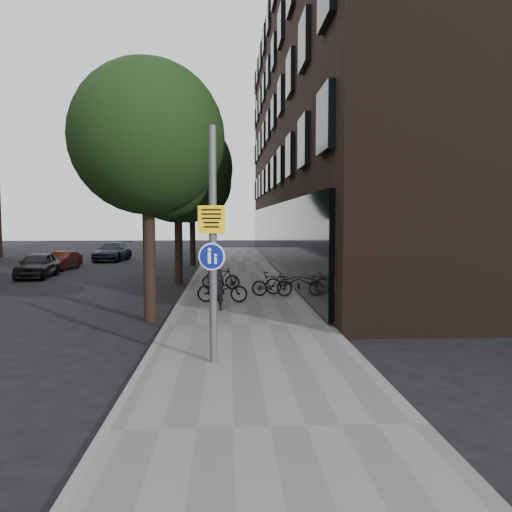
{
  "coord_description": "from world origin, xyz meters",
  "views": [
    {
      "loc": [
        -0.31,
        -10.01,
        2.99
      ],
      "look_at": [
        0.42,
        3.19,
        2.0
      ],
      "focal_mm": 35.0,
      "sensor_mm": 36.0,
      "label": 1
    }
  ],
  "objects": [
    {
      "name": "parked_car_far",
      "position": [
        -8.58,
        26.01,
        0.66
      ],
      "size": [
        2.24,
        4.7,
        1.32
      ],
      "primitive_type": "imported",
      "rotation": [
        0.0,
        0.0,
        -0.09
      ],
      "color": "#1A1D30",
      "rests_on": "ground"
    },
    {
      "name": "pedestrian",
      "position": [
        -0.72,
        5.5,
        0.93
      ],
      "size": [
        0.64,
        0.46,
        1.63
      ],
      "primitive_type": "imported",
      "rotation": [
        0.0,
        0.0,
        3.27
      ],
      "color": "black",
      "rests_on": "sidewalk"
    },
    {
      "name": "street_tree_near",
      "position": [
        -2.53,
        4.64,
        5.11
      ],
      "size": [
        4.4,
        4.4,
        7.5
      ],
      "color": "black",
      "rests_on": "ground"
    },
    {
      "name": "building_right_dark_brick",
      "position": [
        8.5,
        22.0,
        9.0
      ],
      "size": [
        12.0,
        40.0,
        18.0
      ],
      "primitive_type": "cube",
      "color": "black",
      "rests_on": "ground"
    },
    {
      "name": "signpost",
      "position": [
        -0.62,
        -0.16,
        2.48
      ],
      "size": [
        0.53,
        0.16,
        4.68
      ],
      "rotation": [
        0.0,
        0.0,
        -0.25
      ],
      "color": "#595B5E",
      "rests_on": "sidewalk"
    },
    {
      "name": "parked_bike_facade_far",
      "position": [
        1.29,
        8.25,
        0.57
      ],
      "size": [
        1.55,
        0.64,
        0.9
      ],
      "primitive_type": "imported",
      "rotation": [
        0.0,
        0.0,
        1.42
      ],
      "color": "black",
      "rests_on": "sidewalk"
    },
    {
      "name": "parked_bike_curb_near",
      "position": [
        -0.53,
        7.04,
        0.58
      ],
      "size": [
        1.79,
        0.78,
        0.91
      ],
      "primitive_type": "imported",
      "rotation": [
        0.0,
        0.0,
        1.47
      ],
      "color": "black",
      "rests_on": "sidewalk"
    },
    {
      "name": "sidewalk",
      "position": [
        0.25,
        10.0,
        0.06
      ],
      "size": [
        4.5,
        60.0,
        0.12
      ],
      "primitive_type": "cube",
      "color": "slate",
      "rests_on": "ground"
    },
    {
      "name": "street_tree_mid",
      "position": [
        -2.53,
        13.14,
        5.11
      ],
      "size": [
        5.0,
        5.0,
        7.8
      ],
      "color": "black",
      "rests_on": "ground"
    },
    {
      "name": "parked_bike_curb_far",
      "position": [
        -0.63,
        10.13,
        0.59
      ],
      "size": [
        1.59,
        0.64,
        0.93
      ],
      "primitive_type": "imported",
      "rotation": [
        0.0,
        0.0,
        1.44
      ],
      "color": "black",
      "rests_on": "sidewalk"
    },
    {
      "name": "parked_car_mid",
      "position": [
        -10.1,
        19.95,
        0.53
      ],
      "size": [
        1.43,
        3.3,
        1.06
      ],
      "primitive_type": "imported",
      "rotation": [
        0.0,
        0.0,
        -0.1
      ],
      "color": "#4C1915",
      "rests_on": "ground"
    },
    {
      "name": "street_tree_far",
      "position": [
        -2.53,
        22.14,
        5.11
      ],
      "size": [
        5.0,
        5.0,
        7.8
      ],
      "color": "black",
      "rests_on": "ground"
    },
    {
      "name": "curb_edge",
      "position": [
        -2.0,
        10.0,
        0.07
      ],
      "size": [
        0.15,
        60.0,
        0.13
      ],
      "primitive_type": "cube",
      "color": "slate",
      "rests_on": "ground"
    },
    {
      "name": "parked_car_near",
      "position": [
        -10.03,
        15.85,
        0.65
      ],
      "size": [
        1.79,
        3.9,
        1.3
      ],
      "primitive_type": "imported",
      "rotation": [
        0.0,
        0.0,
        0.07
      ],
      "color": "black",
      "rests_on": "ground"
    },
    {
      "name": "ground",
      "position": [
        0.0,
        0.0,
        0.0
      ],
      "size": [
        120.0,
        120.0,
        0.0
      ],
      "primitive_type": "plane",
      "color": "black",
      "rests_on": "ground"
    },
    {
      "name": "parked_bike_facade_near",
      "position": [
        2.0,
        8.68,
        0.61
      ],
      "size": [
        1.9,
        0.76,
        0.98
      ],
      "primitive_type": "imported",
      "rotation": [
        0.0,
        0.0,
        1.51
      ],
      "color": "black",
      "rests_on": "sidewalk"
    }
  ]
}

